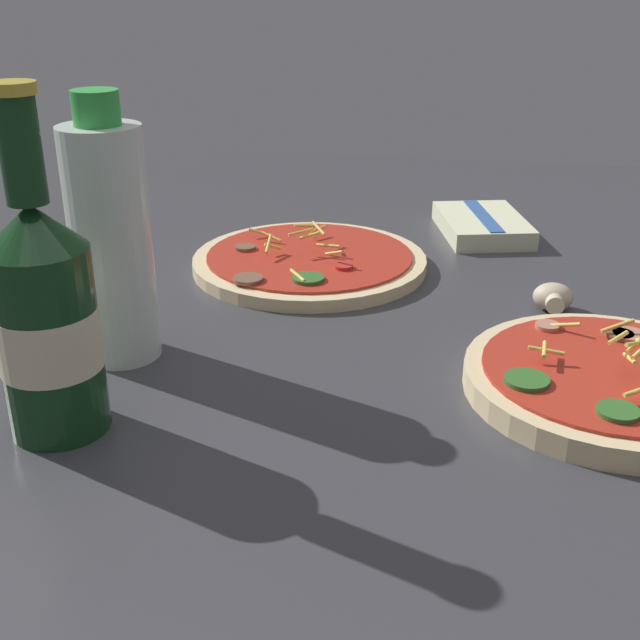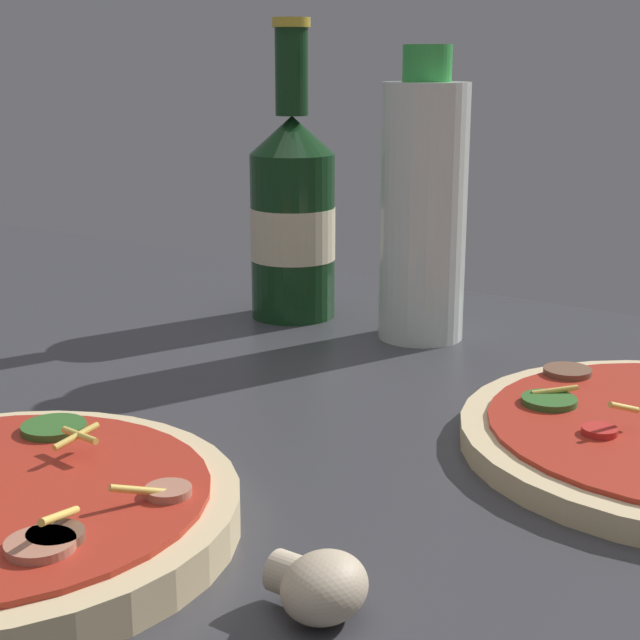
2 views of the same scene
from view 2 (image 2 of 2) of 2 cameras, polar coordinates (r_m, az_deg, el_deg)
The scene contains 4 objects.
counter_slab at distance 56.87cm, azimuth -3.42°, elevation -9.43°, with size 160.00×90.00×2.50cm.
beer_bottle at distance 85.60cm, azimuth -1.61°, elevation 6.20°, with size 7.43×7.43×25.48cm.
oil_bottle at distance 78.96cm, azimuth 6.03°, elevation 6.51°, with size 6.93×6.93×23.24cm.
mushroom_left at distance 41.42cm, azimuth 0.01°, elevation -15.20°, with size 4.23×4.03×2.82cm.
Camera 2 is at (32.11, -40.62, 24.76)cm, focal length 55.00 mm.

